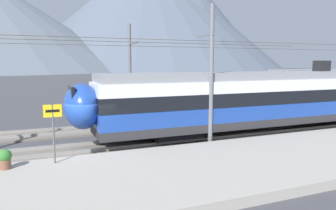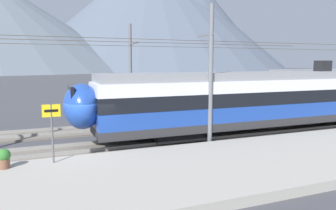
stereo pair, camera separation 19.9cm
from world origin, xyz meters
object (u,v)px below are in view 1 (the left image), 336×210
object	(u,v)px
train_near_platform	(271,98)
platform_sign	(53,121)
potted_plant_platform_edge	(5,158)
catenary_mast_far_side	(130,71)
catenary_mast_mid	(210,73)

from	to	relation	value
train_near_platform	platform_sign	world-z (taller)	train_near_platform
potted_plant_platform_edge	catenary_mast_far_side	bearing A→B (deg)	50.78
catenary_mast_far_side	platform_sign	world-z (taller)	catenary_mast_far_side
catenary_mast_far_side	train_near_platform	bearing A→B (deg)	-42.11
catenary_mast_mid	platform_sign	world-z (taller)	catenary_mast_mid
catenary_mast_far_side	potted_plant_platform_edge	world-z (taller)	catenary_mast_far_side
train_near_platform	potted_plant_platform_edge	world-z (taller)	train_near_platform
platform_sign	potted_plant_platform_edge	world-z (taller)	platform_sign
train_near_platform	catenary_mast_mid	world-z (taller)	catenary_mast_mid
train_near_platform	catenary_mast_mid	bearing A→B (deg)	-165.78
catenary_mast_far_side	potted_plant_platform_edge	size ratio (longest dim) A/B	55.28
platform_sign	potted_plant_platform_edge	bearing A→B (deg)	-178.55
platform_sign	catenary_mast_mid	bearing A→B (deg)	9.76
catenary_mast_mid	platform_sign	xyz separation A→B (m)	(-7.90, -1.36, -1.75)
train_near_platform	catenary_mast_mid	xyz separation A→B (m)	(-5.18, -1.31, 1.65)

